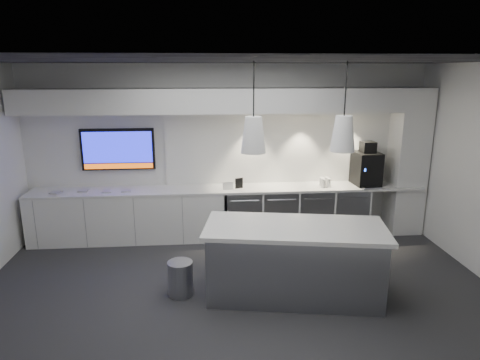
{
  "coord_description": "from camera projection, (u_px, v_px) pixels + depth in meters",
  "views": [
    {
      "loc": [
        -0.42,
        -4.98,
        2.92
      ],
      "look_at": [
        0.1,
        1.1,
        1.32
      ],
      "focal_mm": 32.0,
      "sensor_mm": 36.0,
      "label": 1
    }
  ],
  "objects": [
    {
      "name": "floor",
      "position": [
        239.0,
        299.0,
        5.57
      ],
      "size": [
        7.0,
        7.0,
        0.0
      ],
      "primitive_type": "plane",
      "color": "#2C2C2F",
      "rests_on": "ground"
    },
    {
      "name": "ceiling",
      "position": [
        239.0,
        61.0,
        4.81
      ],
      "size": [
        7.0,
        7.0,
        0.0
      ],
      "primitive_type": "plane",
      "rotation": [
        3.14,
        0.0,
        0.0
      ],
      "color": "black",
      "rests_on": "wall_back"
    },
    {
      "name": "wall_back",
      "position": [
        228.0,
        150.0,
        7.6
      ],
      "size": [
        7.0,
        0.0,
        7.0
      ],
      "primitive_type": "plane",
      "rotation": [
        1.57,
        0.0,
        0.0
      ],
      "color": "white",
      "rests_on": "floor"
    },
    {
      "name": "wall_front",
      "position": [
        271.0,
        293.0,
        2.78
      ],
      "size": [
        7.0,
        0.0,
        7.0
      ],
      "primitive_type": "plane",
      "rotation": [
        -1.57,
        0.0,
        0.0
      ],
      "color": "white",
      "rests_on": "floor"
    },
    {
      "name": "back_counter",
      "position": [
        229.0,
        189.0,
        7.45
      ],
      "size": [
        6.8,
        0.65,
        0.04
      ],
      "primitive_type": "cube",
      "color": "white",
      "rests_on": "left_base_cabinets"
    },
    {
      "name": "left_base_cabinets",
      "position": [
        129.0,
        216.0,
        7.42
      ],
      "size": [
        3.3,
        0.63,
        0.86
      ],
      "primitive_type": "cube",
      "color": "white",
      "rests_on": "floor"
    },
    {
      "name": "fridge_unit_a",
      "position": [
        243.0,
        213.0,
        7.58
      ],
      "size": [
        0.6,
        0.61,
        0.85
      ],
      "primitive_type": "cube",
      "color": "gray",
      "rests_on": "floor"
    },
    {
      "name": "fridge_unit_b",
      "position": [
        278.0,
        212.0,
        7.63
      ],
      "size": [
        0.6,
        0.61,
        0.85
      ],
      "primitive_type": "cube",
      "color": "gray",
      "rests_on": "floor"
    },
    {
      "name": "fridge_unit_c",
      "position": [
        313.0,
        211.0,
        7.68
      ],
      "size": [
        0.6,
        0.61,
        0.85
      ],
      "primitive_type": "cube",
      "color": "gray",
      "rests_on": "floor"
    },
    {
      "name": "fridge_unit_d",
      "position": [
        347.0,
        210.0,
        7.74
      ],
      "size": [
        0.6,
        0.61,
        0.85
      ],
      "primitive_type": "cube",
      "color": "gray",
      "rests_on": "floor"
    },
    {
      "name": "backsplash",
      "position": [
        294.0,
        147.0,
        7.67
      ],
      "size": [
        4.6,
        0.03,
        1.3
      ],
      "primitive_type": "cube",
      "color": "white",
      "rests_on": "wall_back"
    },
    {
      "name": "soffit",
      "position": [
        228.0,
        100.0,
        7.08
      ],
      "size": [
        6.9,
        0.6,
        0.4
      ],
      "primitive_type": "cube",
      "color": "white",
      "rests_on": "wall_back"
    },
    {
      "name": "column",
      "position": [
        407.0,
        162.0,
        7.63
      ],
      "size": [
        0.55,
        0.55,
        2.6
      ],
      "primitive_type": "cube",
      "color": "white",
      "rests_on": "floor"
    },
    {
      "name": "wall_tv",
      "position": [
        118.0,
        149.0,
        7.38
      ],
      "size": [
        1.25,
        0.07,
        0.72
      ],
      "color": "black",
      "rests_on": "wall_back"
    },
    {
      "name": "island",
      "position": [
        294.0,
        261.0,
        5.55
      ],
      "size": [
        2.43,
        1.36,
        0.97
      ],
      "rotation": [
        0.0,
        0.0,
        -0.17
      ],
      "color": "gray",
      "rests_on": "floor"
    },
    {
      "name": "bin",
      "position": [
        181.0,
        278.0,
        5.63
      ],
      "size": [
        0.4,
        0.4,
        0.47
      ],
      "primitive_type": "cylinder",
      "rotation": [
        0.0,
        0.0,
        0.24
      ],
      "color": "gray",
      "rests_on": "floor"
    },
    {
      "name": "coffee_machine",
      "position": [
        366.0,
        167.0,
        7.59
      ],
      "size": [
        0.46,
        0.62,
        0.77
      ],
      "rotation": [
        0.0,
        0.0,
        0.07
      ],
      "color": "black",
      "rests_on": "back_counter"
    },
    {
      "name": "sign_black",
      "position": [
        239.0,
        183.0,
        7.39
      ],
      "size": [
        0.14,
        0.07,
        0.18
      ],
      "primitive_type": "cube",
      "rotation": [
        0.0,
        0.0,
        0.35
      ],
      "color": "black",
      "rests_on": "back_counter"
    },
    {
      "name": "sign_white",
      "position": [
        228.0,
        186.0,
        7.3
      ],
      "size": [
        0.18,
        0.05,
        0.14
      ],
      "primitive_type": "cube",
      "rotation": [
        0.0,
        0.0,
        0.2
      ],
      "color": "white",
      "rests_on": "back_counter"
    },
    {
      "name": "cup_cluster",
      "position": [
        325.0,
        182.0,
        7.51
      ],
      "size": [
        0.18,
        0.18,
        0.15
      ],
      "primitive_type": null,
      "color": "white",
      "rests_on": "back_counter"
    },
    {
      "name": "tray_a",
      "position": [
        56.0,
        193.0,
        7.1
      ],
      "size": [
        0.2,
        0.2,
        0.02
      ],
      "primitive_type": "cube",
      "rotation": [
        0.0,
        0.0,
        -0.34
      ],
      "color": "#A9A9A9",
      "rests_on": "back_counter"
    },
    {
      "name": "tray_b",
      "position": [
        83.0,
        191.0,
        7.22
      ],
      "size": [
        0.16,
        0.16,
        0.02
      ],
      "primitive_type": "cube",
      "rotation": [
        0.0,
        0.0,
        -0.03
      ],
      "color": "#A9A9A9",
      "rests_on": "back_counter"
    },
    {
      "name": "tray_c",
      "position": [
        107.0,
        191.0,
        7.18
      ],
      "size": [
        0.18,
        0.18,
        0.02
      ],
      "primitive_type": "cube",
      "rotation": [
        0.0,
        0.0,
        0.11
      ],
      "color": "#A9A9A9",
      "rests_on": "back_counter"
    },
    {
      "name": "tray_d",
      "position": [
        126.0,
        191.0,
        7.22
      ],
      "size": [
        0.18,
        0.18,
        0.02
      ],
      "primitive_type": "cube",
      "rotation": [
        0.0,
        0.0,
        0.16
      ],
      "color": "#A9A9A9",
      "rests_on": "back_counter"
    },
    {
      "name": "pendant_left",
      "position": [
        253.0,
        135.0,
        5.08
      ],
      "size": [
        0.3,
        0.3,
        1.13
      ],
      "color": "white",
      "rests_on": "ceiling"
    },
    {
      "name": "pendant_right",
      "position": [
        343.0,
        133.0,
        5.17
      ],
      "size": [
        0.3,
        0.3,
        1.13
      ],
      "color": "white",
      "rests_on": "ceiling"
    }
  ]
}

